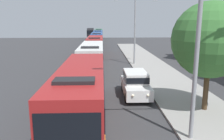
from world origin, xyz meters
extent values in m
cube|color=maroon|center=(-1.30, 10.52, 1.70)|extent=(2.50, 11.29, 2.70)
cube|color=black|center=(-0.03, 10.52, 2.05)|extent=(0.04, 10.39, 1.00)
cube|color=black|center=(-2.57, 10.52, 2.05)|extent=(0.04, 10.39, 1.00)
cube|color=black|center=(-1.30, 4.86, 2.00)|extent=(2.30, 0.04, 1.20)
cube|color=orange|center=(-0.02, 10.52, 0.90)|extent=(0.03, 10.72, 0.36)
cube|color=black|center=(-1.30, 7.13, 3.13)|extent=(1.75, 0.90, 0.16)
cylinder|color=black|center=(-0.20, 7.02, 0.50)|extent=(0.28, 1.00, 1.00)
cylinder|color=black|center=(-2.40, 7.02, 0.50)|extent=(0.28, 1.00, 1.00)
cylinder|color=black|center=(-0.20, 13.63, 0.50)|extent=(0.28, 1.00, 1.00)
cylinder|color=black|center=(-2.40, 13.63, 0.50)|extent=(0.28, 1.00, 1.00)
cube|color=silver|center=(-1.30, 23.48, 1.70)|extent=(2.50, 11.21, 2.70)
cube|color=black|center=(-0.03, 23.48, 2.05)|extent=(0.04, 10.32, 1.00)
cube|color=black|center=(-2.57, 23.48, 2.05)|extent=(0.04, 10.32, 1.00)
cube|color=black|center=(-1.30, 17.86, 2.00)|extent=(2.30, 0.04, 1.20)
cube|color=orange|center=(-0.02, 23.48, 0.90)|extent=(0.03, 10.65, 0.36)
cube|color=black|center=(-1.30, 20.12, 3.13)|extent=(1.75, 0.90, 0.16)
cylinder|color=black|center=(-0.20, 20.01, 0.50)|extent=(0.28, 1.00, 1.00)
cylinder|color=black|center=(-2.40, 20.01, 0.50)|extent=(0.28, 1.00, 1.00)
cylinder|color=black|center=(-0.20, 26.57, 0.50)|extent=(0.28, 1.00, 1.00)
cylinder|color=black|center=(-2.40, 26.57, 0.50)|extent=(0.28, 1.00, 1.00)
cube|color=maroon|center=(-1.30, 36.36, 1.70)|extent=(2.50, 11.14, 2.70)
cube|color=black|center=(-0.03, 36.36, 2.05)|extent=(0.04, 10.25, 1.00)
cube|color=black|center=(-2.57, 36.36, 2.05)|extent=(0.04, 10.25, 1.00)
cube|color=black|center=(-1.30, 30.77, 2.00)|extent=(2.30, 0.04, 1.20)
cube|color=orange|center=(-0.02, 36.36, 0.90)|extent=(0.03, 10.59, 0.36)
cube|color=black|center=(-1.30, 33.02, 3.13)|extent=(1.75, 0.90, 0.16)
cylinder|color=black|center=(-0.20, 32.91, 0.50)|extent=(0.28, 1.00, 1.00)
cylinder|color=black|center=(-2.40, 32.91, 0.50)|extent=(0.28, 1.00, 1.00)
cylinder|color=black|center=(-0.20, 39.43, 0.50)|extent=(0.28, 1.00, 1.00)
cylinder|color=black|center=(-2.40, 39.43, 0.50)|extent=(0.28, 1.00, 1.00)
cube|color=#284C8C|center=(-1.30, 50.08, 1.70)|extent=(2.50, 11.42, 2.70)
cube|color=black|center=(-0.03, 50.08, 2.05)|extent=(0.04, 10.50, 1.00)
cube|color=black|center=(-2.57, 50.08, 2.05)|extent=(0.04, 10.50, 1.00)
cube|color=black|center=(-1.30, 44.35, 2.00)|extent=(2.30, 0.04, 1.20)
cube|color=orange|center=(-0.02, 50.08, 0.90)|extent=(0.03, 10.85, 0.36)
cube|color=black|center=(-1.30, 46.66, 3.13)|extent=(1.75, 0.90, 0.16)
cylinder|color=black|center=(-0.20, 46.54, 0.50)|extent=(0.28, 1.00, 1.00)
cylinder|color=black|center=(-2.40, 46.54, 0.50)|extent=(0.28, 1.00, 1.00)
cylinder|color=black|center=(-0.20, 53.22, 0.50)|extent=(0.28, 1.00, 1.00)
cylinder|color=black|center=(-2.40, 53.22, 0.50)|extent=(0.28, 1.00, 1.00)
cube|color=#284C8C|center=(-1.30, 63.50, 1.70)|extent=(2.50, 10.60, 2.70)
cube|color=black|center=(-0.03, 63.50, 2.05)|extent=(0.04, 9.75, 1.00)
cube|color=black|center=(-2.57, 63.50, 2.05)|extent=(0.04, 9.75, 1.00)
cube|color=black|center=(-1.30, 58.19, 2.00)|extent=(2.30, 0.04, 1.20)
cube|color=gold|center=(-0.02, 63.50, 0.90)|extent=(0.03, 10.07, 0.36)
cube|color=black|center=(-1.30, 60.33, 3.13)|extent=(1.75, 0.90, 0.16)
cylinder|color=black|center=(-0.20, 60.22, 0.50)|extent=(0.28, 1.00, 1.00)
cylinder|color=black|center=(-2.40, 60.22, 0.50)|extent=(0.28, 1.00, 1.00)
cylinder|color=black|center=(-0.20, 66.42, 0.50)|extent=(0.28, 1.00, 1.00)
cylinder|color=black|center=(-2.40, 66.42, 0.50)|extent=(0.28, 1.00, 1.00)
cube|color=#33724C|center=(-1.30, 76.74, 1.70)|extent=(2.50, 11.91, 2.70)
cube|color=black|center=(-0.03, 76.74, 2.05)|extent=(0.04, 10.96, 1.00)
cube|color=black|center=(-2.57, 76.74, 2.05)|extent=(0.04, 10.96, 1.00)
cube|color=black|center=(-1.30, 70.76, 2.00)|extent=(2.30, 0.04, 1.20)
cube|color=navy|center=(-0.02, 76.74, 0.90)|extent=(0.03, 11.32, 0.36)
cube|color=black|center=(-1.30, 73.16, 3.13)|extent=(1.75, 0.90, 0.16)
cylinder|color=black|center=(-0.20, 73.04, 0.50)|extent=(0.28, 1.00, 1.00)
cylinder|color=black|center=(-2.40, 73.04, 0.50)|extent=(0.28, 1.00, 1.00)
cylinder|color=black|center=(-0.20, 80.01, 0.50)|extent=(0.28, 1.00, 1.00)
cylinder|color=black|center=(-2.40, 80.01, 0.50)|extent=(0.28, 1.00, 1.00)
cube|color=white|center=(2.40, 14.39, 0.70)|extent=(1.84, 4.64, 0.80)
cube|color=white|center=(2.40, 14.54, 1.50)|extent=(1.62, 2.69, 0.80)
cube|color=black|center=(2.40, 14.54, 1.50)|extent=(1.66, 2.78, 0.44)
sphere|color=#F9EFCC|center=(1.89, 12.05, 0.80)|extent=(0.18, 0.18, 0.18)
sphere|color=#F9EFCC|center=(2.91, 12.05, 0.80)|extent=(0.18, 0.18, 0.18)
cylinder|color=black|center=(1.58, 12.95, 0.35)|extent=(0.22, 0.70, 0.70)
cylinder|color=black|center=(3.22, 12.95, 0.35)|extent=(0.22, 0.70, 0.70)
cylinder|color=black|center=(1.58, 15.82, 0.35)|extent=(0.22, 0.70, 0.70)
cylinder|color=black|center=(3.22, 15.82, 0.35)|extent=(0.22, 0.70, 0.70)
cube|color=black|center=(-4.60, 83.48, 1.45)|extent=(2.30, 1.80, 2.20)
cube|color=#333338|center=(-4.60, 87.10, 1.80)|extent=(2.35, 5.44, 2.70)
cube|color=black|center=(-4.60, 82.56, 1.75)|extent=(2.07, 0.04, 0.90)
cylinder|color=black|center=(-5.63, 83.48, 0.45)|extent=(0.26, 0.90, 0.90)
cylinder|color=black|center=(-3.57, 83.48, 0.45)|extent=(0.26, 0.90, 0.90)
cylinder|color=black|center=(-5.63, 88.19, 0.45)|extent=(0.26, 0.90, 0.90)
cylinder|color=black|center=(-3.57, 88.19, 0.45)|extent=(0.26, 0.90, 0.90)
cylinder|color=gray|center=(4.10, 7.54, 4.12)|extent=(0.20, 0.20, 7.93)
cylinder|color=gray|center=(4.10, 27.46, 4.36)|extent=(0.20, 0.20, 8.42)
cube|color=silver|center=(1.60, 27.46, 8.29)|extent=(0.56, 0.28, 0.16)
cube|color=silver|center=(6.60, 27.46, 8.29)|extent=(0.56, 0.28, 0.16)
cylinder|color=#4C3823|center=(6.35, 11.12, 1.42)|extent=(0.32, 0.32, 2.54)
sphere|color=#387033|center=(6.35, 11.12, 4.53)|extent=(4.59, 4.59, 4.59)
cube|color=beige|center=(16.30, 29.75, 3.09)|extent=(6.54, 8.52, 6.19)
pyramid|color=#2D2D33|center=(16.30, 29.75, 7.32)|extent=(6.87, 8.94, 2.26)
camera|label=1|loc=(-0.09, -2.45, 5.61)|focal=37.00mm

